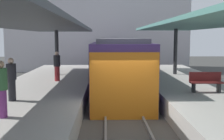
% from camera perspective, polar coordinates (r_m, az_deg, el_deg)
% --- Properties ---
extents(ground_plane, '(80.00, 80.00, 0.00)m').
position_cam_1_polar(ground_plane, '(10.78, 2.59, -11.50)').
color(ground_plane, '#383835').
extents(platform_left, '(4.40, 28.00, 1.00)m').
position_cam_1_polar(platform_left, '(11.04, -17.71, -8.66)').
color(platform_left, '#ADA8A0').
rests_on(platform_left, ground_plane).
extents(track_ballast, '(3.20, 28.00, 0.20)m').
position_cam_1_polar(track_ballast, '(10.75, 2.59, -10.99)').
color(track_ballast, '#4C4742').
rests_on(track_ballast, ground_plane).
extents(rail_near_side, '(0.08, 28.00, 0.14)m').
position_cam_1_polar(rail_near_side, '(10.67, -1.32, -10.16)').
color(rail_near_side, slate).
rests_on(rail_near_side, track_ballast).
extents(rail_far_side, '(0.08, 28.00, 0.14)m').
position_cam_1_polar(rail_far_side, '(10.77, 6.48, -10.04)').
color(rail_far_side, slate).
rests_on(rail_far_side, track_ballast).
extents(commuter_train, '(2.78, 14.79, 3.10)m').
position_cam_1_polar(commuter_train, '(17.96, 0.91, 1.41)').
color(commuter_train, '#472D6B').
rests_on(commuter_train, track_ballast).
extents(canopy_left, '(4.18, 21.00, 2.98)m').
position_cam_1_polar(canopy_left, '(12.03, -16.40, 8.78)').
color(canopy_left, '#333335').
rests_on(canopy_left, platform_left).
extents(canopy_right, '(4.18, 21.00, 3.07)m').
position_cam_1_polar(canopy_right, '(12.49, 20.11, 8.99)').
color(canopy_right, '#333335').
rests_on(canopy_right, platform_right).
extents(platform_bench, '(1.40, 0.41, 0.86)m').
position_cam_1_polar(platform_bench, '(12.80, 18.53, -2.21)').
color(platform_bench, black).
rests_on(platform_bench, platform_right).
extents(passenger_near_bench, '(0.36, 0.36, 1.68)m').
position_cam_1_polar(passenger_near_bench, '(8.82, -21.58, -3.48)').
color(passenger_near_bench, '#7A337A').
rests_on(passenger_near_bench, platform_left).
extents(passenger_mid_platform, '(0.36, 0.36, 1.61)m').
position_cam_1_polar(passenger_mid_platform, '(11.05, -19.77, -1.67)').
color(passenger_mid_platform, '#232328').
rests_on(passenger_mid_platform, platform_left).
extents(passenger_far_end, '(0.36, 0.36, 1.61)m').
position_cam_1_polar(passenger_far_end, '(15.48, -11.12, 0.86)').
color(passenger_far_end, maroon).
rests_on(passenger_far_end, platform_left).
extents(station_building_backdrop, '(18.00, 6.00, 11.00)m').
position_cam_1_polar(station_building_backdrop, '(30.31, -2.79, 10.64)').
color(station_building_backdrop, '#B7B2B7').
rests_on(station_building_backdrop, ground_plane).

